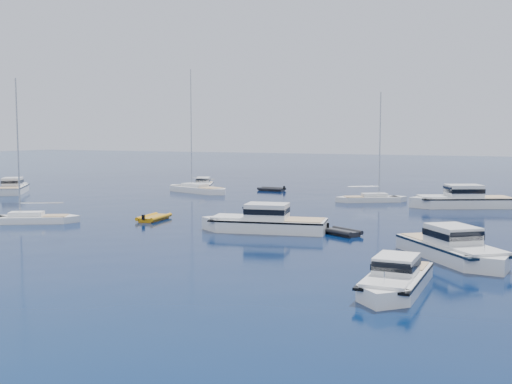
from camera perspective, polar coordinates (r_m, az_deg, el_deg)
ground at (r=36.53m, az=-6.91°, el=-7.44°), size 400.00×400.00×0.00m
motor_cruiser_near at (r=33.46m, az=12.52°, el=-8.73°), size 2.86×8.81×2.30m
motor_cruiser_right at (r=42.26m, az=17.53°, el=-5.89°), size 9.31×10.23×2.79m
motor_cruiser_centre at (r=51.76m, az=0.77°, el=-3.59°), size 11.71×5.70×2.95m
motor_cruiser_far_l at (r=90.97m, az=-21.20°, el=-0.06°), size 8.44×9.98×2.65m
motor_cruiser_distant at (r=71.87m, az=18.16°, el=-1.33°), size 12.38×8.72×3.15m
motor_cruiser_horizon at (r=91.29m, az=-4.83°, el=0.30°), size 5.62×8.43×2.13m
sailboat_mid_l at (r=60.16m, az=-19.78°, el=-2.65°), size 9.08×6.61×13.40m
sailboat_centre at (r=75.08m, az=10.44°, el=-0.87°), size 8.95×6.76×13.31m
sailboat_far_l at (r=85.76m, az=-5.37°, el=-0.03°), size 12.08×6.90×17.27m
tender_yellow at (r=59.21m, az=-9.26°, el=-2.52°), size 2.72×4.38×0.95m
tender_grey_near at (r=50.54m, az=7.80°, el=-3.86°), size 3.92×3.33×0.95m
tender_grey_far at (r=87.84m, az=1.43°, el=0.12°), size 4.05×2.36×0.95m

